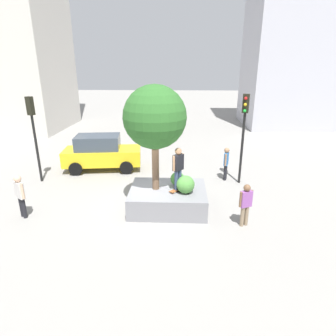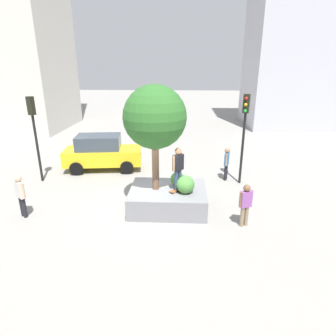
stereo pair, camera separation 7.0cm
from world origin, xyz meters
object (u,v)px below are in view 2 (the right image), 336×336
Objects in this scene: passerby_with_bag at (227,162)px; bystander_watching at (246,202)px; planter_ledge at (168,198)px; traffic_light_corner at (245,124)px; traffic_light_median at (34,125)px; pedestrian_crossing at (21,193)px; plaza_tree at (155,118)px; skateboard at (178,189)px; taxi_cab at (102,152)px; skateboarder at (178,166)px.

passerby_with_bag is 1.04× the size of bystander_watching.
passerby_with_bag is (2.80, 3.26, 0.56)m from planter_ledge.
traffic_light_median is at bearing -178.74° from traffic_light_corner.
pedestrian_crossing is 8.39m from bystander_watching.
plaza_tree is at bearing -135.45° from passerby_with_bag.
plaza_tree is 5.66× the size of skateboard.
skateboard is at bearing -47.48° from taxi_cab.
taxi_cab is at bearing 73.68° from pedestrian_crossing.
planter_ledge is 1.81× the size of passerby_with_bag.
planter_ledge is 4.23× the size of skateboard.
traffic_light_corner is 2.67× the size of bystander_watching.
planter_ledge is at bearing 155.87° from bystander_watching.
skateboard is 0.42× the size of pedestrian_crossing.
pedestrian_crossing is at bearing -171.85° from skateboarder.
skateboard is at bearing 0.00° from skateboarder.
skateboarder is 6.45m from taxi_cab.
plaza_tree is 2.37× the size of pedestrian_crossing.
planter_ledge is 0.70× the size of taxi_cab.
skateboard is 2.68m from bystander_watching.
taxi_cab reaches higher than skateboard.
planter_ledge is 1.53m from skateboarder.
traffic_light_median is at bearing 158.03° from planter_ledge.
skateboard is 7.75m from traffic_light_median.
plaza_tree reaches higher than passerby_with_bag.
passerby_with_bag is at bearing 148.02° from traffic_light_corner.
bystander_watching is at bearing -24.13° from planter_ledge.
taxi_cab is at bearing 127.07° from plaza_tree.
planter_ledge is at bearing -140.28° from traffic_light_corner.
passerby_with_bag reaches higher than bystander_watching.
planter_ledge is 7.47m from traffic_light_median.
skateboarder is at bearing -21.75° from planter_ledge.
traffic_light_median is 10.35m from bystander_watching.
pedestrian_crossing is at bearing -152.90° from passerby_with_bag.
pedestrian_crossing is 1.06× the size of bystander_watching.
traffic_light_median is (-6.55, 2.64, 2.46)m from planter_ledge.
passerby_with_bag is (-0.64, 0.40, -1.99)m from traffic_light_corner.
traffic_light_corner is at bearing 35.84° from plaza_tree.
pedestrian_crossing is at bearing -74.70° from traffic_light_median.
bystander_watching reaches higher than skateboard.
pedestrian_crossing reaches higher than planter_ledge.
passerby_with_bag is at bearing 27.10° from pedestrian_crossing.
traffic_light_median reaches higher than skateboard.
skateboarder reaches higher than pedestrian_crossing.
skateboarder reaches higher than bystander_watching.
planter_ledge is 0.70× the size of traffic_light_corner.
traffic_light_corner reaches higher than taxi_cab.
bystander_watching is (0.04, -4.53, -0.04)m from passerby_with_bag.
skateboarder is at bearing 180.00° from skateboard.
passerby_with_bag is at bearing 44.55° from plaza_tree.
traffic_light_corner is at bearing -12.94° from taxi_cab.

